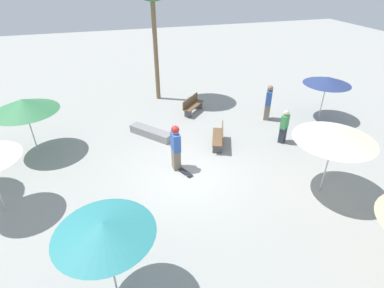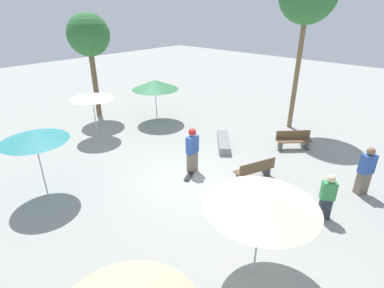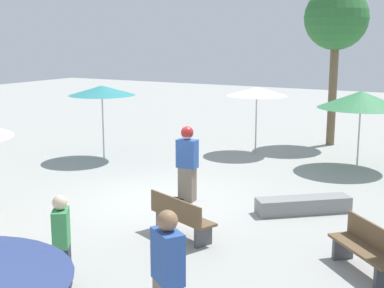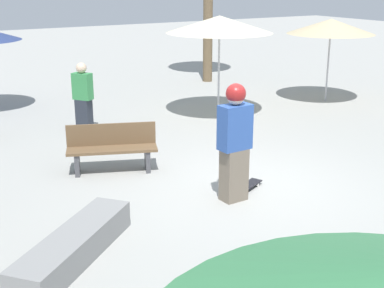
% 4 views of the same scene
% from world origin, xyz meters
% --- Properties ---
extents(ground_plane, '(60.00, 60.00, 0.00)m').
position_xyz_m(ground_plane, '(0.00, 0.00, 0.00)').
color(ground_plane, '#9E9E99').
extents(skater_main, '(0.51, 0.31, 1.86)m').
position_xyz_m(skater_main, '(-0.45, -0.28, 1.00)').
color(skater_main, '#726656').
rests_on(skater_main, ground_plane).
extents(skateboard, '(0.81, 0.52, 0.07)m').
position_xyz_m(skateboard, '(-0.05, -0.07, 0.06)').
color(skateboard, black).
rests_on(skateboard, ground_plane).
extents(concrete_ledge, '(1.99, 1.80, 0.36)m').
position_xyz_m(concrete_ledge, '(-3.23, -0.79, 0.18)').
color(concrete_ledge, gray).
rests_on(concrete_ledge, ground_plane).
extents(bench_near, '(1.45, 1.43, 0.85)m').
position_xyz_m(bench_near, '(-5.16, 1.79, 0.43)').
color(bench_near, '#47474C').
rests_on(bench_near, ground_plane).
extents(bench_far, '(1.65, 0.99, 0.85)m').
position_xyz_m(bench_far, '(-1.57, 1.92, 0.43)').
color(bench_far, '#47474C').
rests_on(bench_far, ground_plane).
extents(shade_umbrella_green, '(2.59, 2.59, 2.39)m').
position_xyz_m(shade_umbrella_green, '(-3.35, -5.68, 2.13)').
color(shade_umbrella_green, '#B7B7BC').
rests_on(shade_umbrella_green, ground_plane).
extents(shade_umbrella_teal, '(2.15, 2.15, 2.43)m').
position_xyz_m(shade_umbrella_teal, '(4.25, -2.92, 2.27)').
color(shade_umbrella_teal, '#B7B7BC').
rests_on(shade_umbrella_teal, ground_plane).
extents(shade_umbrella_cream, '(2.60, 2.60, 2.48)m').
position_xyz_m(shade_umbrella_cream, '(2.30, 4.29, 2.27)').
color(shade_umbrella_cream, '#B7B7BC').
rests_on(shade_umbrella_cream, ground_plane).
extents(shade_umbrella_navy, '(2.27, 2.27, 2.19)m').
position_xyz_m(shade_umbrella_navy, '(-2.69, 7.92, 2.00)').
color(shade_umbrella_navy, '#B7B7BC').
rests_on(shade_umbrella_navy, ground_plane).
extents(bystander_watching, '(0.56, 0.50, 1.81)m').
position_xyz_m(bystander_watching, '(-3.33, 5.21, 0.90)').
color(bystander_watching, '#726656').
rests_on(bystander_watching, ground_plane).
extents(bystander_far, '(0.44, 0.48, 1.55)m').
position_xyz_m(bystander_far, '(-1.06, 4.75, 0.77)').
color(bystander_far, '#282D38').
rests_on(bystander_far, ground_plane).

